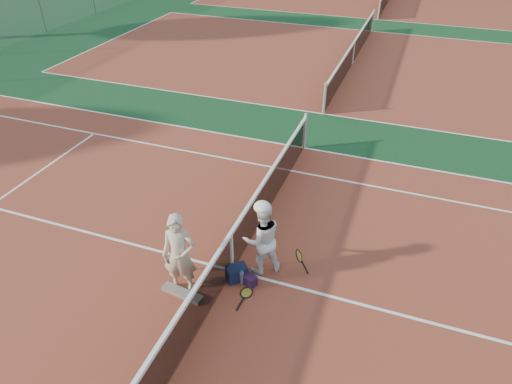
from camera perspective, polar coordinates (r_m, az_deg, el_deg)
ground at (r=9.40m, az=-2.95°, el=-9.80°), size 130.00×130.00×0.00m
court_main at (r=9.40m, az=-2.95°, el=-9.79°), size 23.77×10.97×0.01m
court_far_a at (r=20.90m, az=11.95°, el=15.43°), size 23.77×10.97×0.01m
court_far_b at (r=33.91m, az=16.29°, el=22.04°), size 23.77×10.97×0.01m
net_main at (r=9.06m, az=-3.04°, el=-7.48°), size 0.10×10.98×1.02m
net_far_a at (r=20.75m, az=12.12°, el=16.75°), size 0.10×10.98×1.02m
player_a at (r=8.54m, az=-9.55°, el=-7.80°), size 0.71×0.54×1.75m
player_b at (r=8.89m, az=0.74°, el=-5.85°), size 0.99×0.95×1.61m
racket_red at (r=9.30m, az=-9.55°, el=-8.75°), size 0.41×0.36×0.52m
racket_black_held at (r=9.22m, az=5.34°, el=-8.65°), size 0.31×0.29×0.55m
racket_spare at (r=8.95m, az=-1.20°, el=-12.47°), size 0.29×0.61×0.03m
sports_bag_navy at (r=9.13m, az=-2.43°, el=-10.07°), size 0.48×0.47×0.31m
sports_bag_purple at (r=9.05m, az=-0.82°, el=-10.94°), size 0.33×0.29×0.22m
net_cover_canvas at (r=9.01m, az=-9.19°, el=-12.38°), size 0.87×0.30×0.09m
water_bottle at (r=9.04m, az=-1.78°, el=-10.68°), size 0.09×0.09×0.30m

